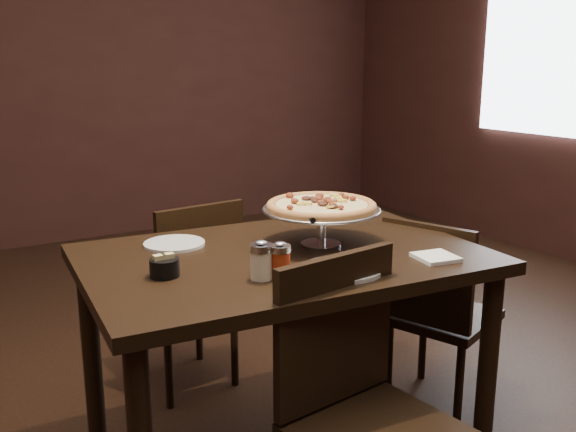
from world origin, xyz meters
TOP-DOWN VIEW (x-y plane):
  - room at (0.06, 0.03)m, footprint 6.04×7.04m
  - dining_table at (-0.09, 0.01)m, footprint 1.38×0.99m
  - pizza_stand at (0.07, 0.02)m, footprint 0.41×0.41m
  - parmesan_shaker at (-0.28, -0.18)m, footprint 0.07×0.07m
  - pepper_flake_shaker at (-0.23, -0.20)m, footprint 0.06×0.06m
  - packet_caddy at (-0.51, -0.01)m, footprint 0.09×0.09m
  - napkin_stack at (0.29, -0.31)m, footprint 0.14×0.14m
  - plate_left at (-0.36, 0.28)m, footprint 0.21×0.21m
  - plate_near at (-0.04, -0.25)m, footprint 0.25×0.25m
  - serving_spatula at (-0.05, -0.08)m, footprint 0.14×0.14m
  - chair_far at (-0.13, 0.73)m, footprint 0.44×0.44m
  - chair_near at (-0.13, -0.48)m, footprint 0.47×0.47m
  - chair_side at (0.65, 0.02)m, footprint 0.50×0.50m

SIDE VIEW (x-z plane):
  - chair_side at x=0.65m, z-range 0.04..0.87m
  - chair_far at x=-0.13m, z-range 0.04..0.90m
  - chair_near at x=-0.13m, z-range 0.04..0.95m
  - dining_table at x=-0.09m, z-range 0.30..1.11m
  - plate_left at x=-0.36m, z-range 0.81..0.82m
  - plate_near at x=-0.04m, z-range 0.81..0.83m
  - napkin_stack at x=0.29m, z-range 0.81..0.83m
  - packet_caddy at x=-0.51m, z-range 0.81..0.88m
  - pepper_flake_shaker at x=-0.23m, z-range 0.81..0.92m
  - parmesan_shaker at x=-0.28m, z-range 0.81..0.93m
  - serving_spatula at x=-0.05m, z-range 0.94..0.96m
  - pizza_stand at x=0.07m, z-range 0.87..1.04m
  - room at x=0.06m, z-range -0.02..2.82m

